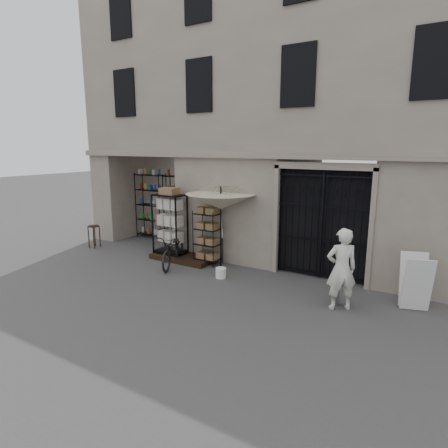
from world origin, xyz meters
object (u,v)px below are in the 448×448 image
Objects in this scene: market_umbrella at (221,197)px; steel_bollard at (336,286)px; wire_rack at (208,238)px; display_cabinet at (170,227)px; shopkeeper at (339,308)px; white_bucket at (221,273)px; wooden_stool at (94,236)px; bicycle at (174,266)px; easel_sign at (416,282)px.

market_umbrella is 3.24× the size of steel_bollard.
market_umbrella is (0.46, 0.00, 1.26)m from wire_rack.
market_umbrella is at bearing -18.11° from display_cabinet.
display_cabinet is at bearing -45.01° from shopkeeper.
white_bucket is at bearing 177.09° from steel_bollard.
wooden_stool is at bearing 176.65° from white_bucket.
bicycle is (0.60, -0.59, -0.99)m from display_cabinet.
easel_sign is at bearing 23.35° from steel_bollard.
easel_sign reaches higher than bicycle.
display_cabinet reaches higher than easel_sign.
wire_rack is 1.85× the size of steel_bollard.
market_umbrella reaches higher than shopkeeper.
wooden_stool is 10.05m from easel_sign.
wire_rack is 1.47m from white_bucket.
steel_bollard is 1.65m from easel_sign.
display_cabinet is 1.10× the size of bicycle.
easel_sign is (5.16, -0.36, -1.44)m from market_umbrella.
shopkeeper is at bearing -167.54° from easel_sign.
white_bucket is at bearing -58.13° from market_umbrella.
bicycle is 5.01m from shopkeeper.
bicycle is at bearing -138.89° from wire_rack.
wire_rack reaches higher than white_bucket.
bicycle reaches higher than shopkeeper.
display_cabinet is 3.16m from wooden_stool.
shopkeeper is (4.24, -1.16, -0.80)m from wire_rack.
display_cabinet is 1.30m from bicycle.
easel_sign reaches higher than wooden_stool.
bicycle is at bearing -39.66° from shopkeeper.
wooden_stool reaches higher than white_bucket.
display_cabinet is at bearing 170.62° from steel_bollard.
steel_bollard reaches higher than wooden_stool.
wire_rack reaches higher than easel_sign.
display_cabinet is 1.37m from wire_rack.
wire_rack is 4.25m from steel_bollard.
market_umbrella reaches higher than white_bucket.
steel_bollard is (8.54, -0.48, 0.03)m from wooden_stool.
wooden_stool is (-3.67, 0.16, 0.41)m from bicycle.
easel_sign is at bearing -17.77° from bicycle.
display_cabinet is 1.12× the size of shopkeeper.
market_umbrella reaches higher than easel_sign.
shopkeeper is at bearing -26.14° from bicycle.
market_umbrella is at bearing -51.43° from shopkeeper.
white_bucket is 0.24× the size of easel_sign.
display_cabinet is at bearing 160.33° from easel_sign.
wooden_stool is at bearing -38.46° from shopkeeper.
white_bucket is 0.36× the size of wooden_stool.
market_umbrella is 5.19m from wooden_stool.
white_bucket is (0.99, -0.85, -0.66)m from wire_rack.
steel_bollard is at bearing -174.25° from easel_sign.
bicycle is 2.10× the size of steel_bollard.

